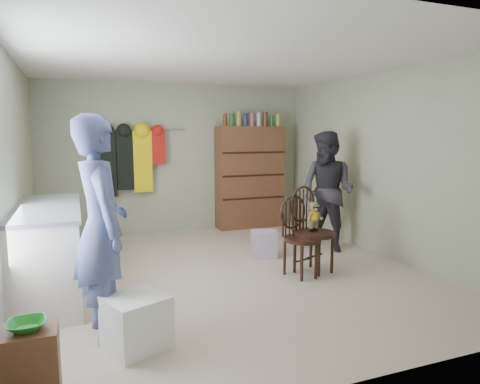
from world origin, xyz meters
name	(u,v)px	position (x,y,z in m)	size (l,w,h in m)	color
ground_plane	(227,273)	(0.00, 0.00, 0.00)	(5.00, 5.00, 0.00)	beige
room_walls	(212,141)	(0.00, 0.53, 1.58)	(5.00, 5.00, 5.00)	#A8AD91
counter	(49,250)	(-1.95, 0.00, 0.47)	(0.64, 1.86, 0.94)	silver
stool	(30,367)	(-1.98, -1.96, 0.24)	(0.34, 0.29, 0.49)	brown
bowl	(27,325)	(-1.98, -1.96, 0.52)	(0.23, 0.23, 0.06)	green
plastic_tub	(137,322)	(-1.27, -1.47, 0.21)	(0.44, 0.41, 0.41)	white
chair_front	(311,225)	(0.96, -0.33, 0.58)	(0.60, 0.60, 1.05)	black
chair_far	(299,233)	(0.78, -0.37, 0.51)	(0.52, 0.52, 0.95)	black
striped_bag	(264,244)	(0.70, 0.45, 0.18)	(0.34, 0.27, 0.36)	#E57281
person_left	(101,228)	(-1.48, -1.14, 0.91)	(0.67, 0.44, 1.83)	#565F9D
person_right	(328,191)	(1.70, 0.47, 0.86)	(0.83, 0.65, 1.71)	#2D2B33
dresser	(250,176)	(1.25, 2.30, 0.92)	(1.20, 0.39, 2.05)	brown
coat_rack	(130,160)	(-0.83, 2.38, 1.25)	(1.42, 0.12, 1.09)	#99999E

